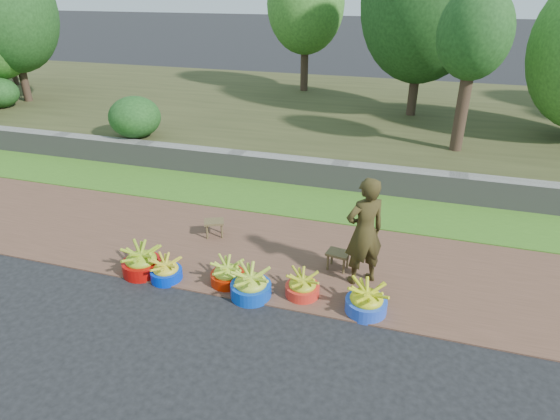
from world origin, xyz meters
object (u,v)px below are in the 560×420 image
(basin_e, at_px, (302,286))
(basin_b, at_px, (166,270))
(stool_right, at_px, (338,255))
(stool_left, at_px, (214,224))
(basin_f, at_px, (366,301))
(basin_c, at_px, (228,274))
(basin_a, at_px, (142,262))
(basin_d, at_px, (251,285))
(vendor_woman, at_px, (365,232))

(basin_e, bearing_deg, basin_b, -174.36)
(basin_e, height_order, stool_right, basin_e)
(stool_left, bearing_deg, basin_f, -25.12)
(basin_b, distance_m, basin_c, 0.88)
(basin_c, bearing_deg, stool_left, 121.79)
(basin_a, relative_size, basin_c, 1.18)
(basin_e, bearing_deg, basin_a, -176.52)
(basin_a, height_order, basin_b, basin_a)
(basin_c, relative_size, stool_left, 1.24)
(stool_right, bearing_deg, stool_left, 169.85)
(basin_e, distance_m, stool_left, 2.12)
(basin_a, bearing_deg, basin_d, -2.34)
(basin_f, relative_size, stool_left, 1.37)
(basin_c, distance_m, basin_e, 1.06)
(vendor_woman, bearing_deg, basin_e, 2.52)
(stool_left, bearing_deg, basin_c, -58.21)
(basin_a, height_order, basin_e, basin_a)
(basin_c, bearing_deg, basin_e, 1.75)
(stool_right, bearing_deg, basin_e, -113.36)
(stool_right, bearing_deg, basin_c, -150.22)
(basin_b, xyz_separation_m, basin_f, (2.78, 0.09, 0.03))
(basin_c, xyz_separation_m, vendor_woman, (1.75, 0.59, 0.63))
(stool_right, bearing_deg, basin_b, -157.09)
(basin_d, xyz_separation_m, vendor_woman, (1.34, 0.77, 0.61))
(basin_b, bearing_deg, basin_a, 173.43)
(vendor_woman, bearing_deg, basin_d, -6.57)
(basin_f, bearing_deg, stool_right, 121.49)
(basin_a, height_order, basin_f, basin_a)
(basin_e, distance_m, stool_right, 0.83)
(basin_b, xyz_separation_m, basin_d, (1.27, -0.02, 0.03))
(basin_c, xyz_separation_m, basin_d, (0.41, -0.18, 0.02))
(basin_d, height_order, vendor_woman, vendor_woman)
(basin_c, height_order, vendor_woman, vendor_woman)
(basin_c, relative_size, vendor_woman, 0.31)
(stool_right, bearing_deg, basin_a, -161.28)
(basin_f, bearing_deg, basin_b, -178.11)
(basin_c, bearing_deg, stool_right, 29.78)
(basin_b, distance_m, basin_d, 1.27)
(basin_b, relative_size, basin_c, 0.94)
(basin_e, relative_size, stool_left, 1.19)
(basin_a, xyz_separation_m, basin_b, (0.41, -0.05, -0.04))
(basin_a, height_order, vendor_woman, vendor_woman)
(basin_d, height_order, stool_left, basin_d)
(basin_d, relative_size, stool_right, 1.55)
(basin_d, bearing_deg, basin_f, 4.30)
(basin_e, bearing_deg, basin_f, -6.53)
(basin_c, distance_m, basin_d, 0.45)
(stool_left, bearing_deg, stool_right, -10.15)
(basin_d, height_order, basin_e, basin_d)
(basin_c, xyz_separation_m, stool_right, (1.39, 0.79, 0.08))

